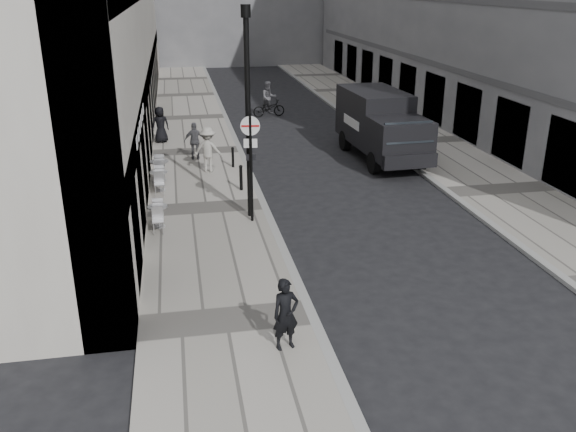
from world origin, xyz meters
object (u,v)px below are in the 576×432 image
(sign_post, at_px, (251,153))
(cyclist, at_px, (269,103))
(panel_van, at_px, (380,122))
(walking_man, at_px, (286,314))
(lamppost, at_px, (248,104))

(sign_post, xyz_separation_m, cyclist, (3.16, 16.73, -1.59))
(panel_van, bearing_deg, walking_man, -117.98)
(walking_man, height_order, cyclist, cyclist)
(lamppost, height_order, cyclist, lamppost)
(walking_man, bearing_deg, lamppost, 74.14)
(cyclist, bearing_deg, panel_van, -79.13)
(sign_post, relative_size, panel_van, 0.56)
(sign_post, bearing_deg, lamppost, 97.86)
(sign_post, height_order, cyclist, sign_post)
(lamppost, distance_m, panel_van, 9.43)
(walking_man, distance_m, lamppost, 8.48)
(lamppost, xyz_separation_m, cyclist, (3.16, 16.25, -3.04))
(sign_post, xyz_separation_m, lamppost, (0.00, 0.48, 1.44))
(walking_man, height_order, panel_van, panel_van)
(sign_post, relative_size, lamppost, 0.53)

